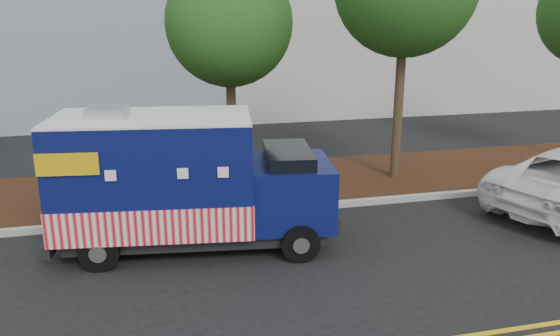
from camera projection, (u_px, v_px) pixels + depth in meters
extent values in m
plane|color=black|center=(217.00, 241.00, 11.76)|extent=(120.00, 120.00, 0.00)
cube|color=#9E9E99|center=(210.00, 215.00, 13.05)|extent=(120.00, 0.18, 0.15)
cube|color=black|center=(201.00, 188.00, 15.01)|extent=(120.00, 4.00, 0.15)
cylinder|color=#38281C|center=(232.00, 123.00, 14.95)|extent=(0.26, 0.26, 3.63)
sphere|color=#194D15|center=(229.00, 23.00, 14.21)|extent=(3.33, 3.33, 3.33)
cylinder|color=#38281C|center=(398.00, 105.00, 15.22)|extent=(0.26, 0.26, 4.49)
cube|color=#473828|center=(59.00, 173.00, 12.49)|extent=(0.06, 0.06, 2.40)
cube|color=black|center=(199.00, 228.00, 11.46)|extent=(5.34, 2.42, 0.26)
cube|color=#0A114B|center=(155.00, 172.00, 11.02)|extent=(4.11, 2.61, 2.21)
cube|color=red|center=(157.00, 208.00, 11.24)|extent=(4.16, 2.67, 0.69)
cube|color=white|center=(151.00, 117.00, 10.70)|extent=(4.11, 2.61, 0.06)
cube|color=#B7B7BA|center=(107.00, 112.00, 10.59)|extent=(0.83, 0.83, 0.20)
cube|color=#0A114B|center=(290.00, 191.00, 11.43)|extent=(1.90, 2.18, 1.29)
cube|color=black|center=(288.00, 163.00, 11.25)|extent=(1.15, 1.90, 0.60)
cube|color=black|center=(329.00, 209.00, 11.64)|extent=(0.32, 1.83, 0.28)
cube|color=black|center=(61.00, 233.00, 11.17)|extent=(0.44, 2.07, 0.26)
cube|color=#B7B7BA|center=(55.00, 173.00, 10.81)|extent=(0.26, 1.65, 1.75)
cube|color=#B7B7BA|center=(173.00, 155.00, 12.08)|extent=(1.65, 0.26, 1.01)
cube|color=#E6B00C|center=(67.00, 165.00, 9.69)|extent=(1.10, 0.17, 0.41)
cube|color=#E6B00C|center=(94.00, 137.00, 11.78)|extent=(1.10, 0.17, 0.41)
cylinder|color=black|center=(300.00, 243.00, 10.76)|extent=(0.80, 0.36, 0.77)
cylinder|color=black|center=(289.00, 209.00, 12.55)|extent=(0.80, 0.36, 0.77)
cylinder|color=black|center=(99.00, 251.00, 10.38)|extent=(0.80, 0.36, 0.77)
cylinder|color=black|center=(117.00, 216.00, 12.17)|extent=(0.80, 0.36, 0.77)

